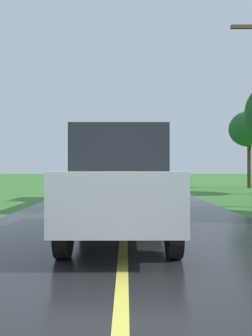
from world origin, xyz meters
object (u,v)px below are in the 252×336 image
banana_truck_far (124,168)px  following_car (120,184)px  banana_truck_near (125,166)px  roadside_tree_far_left (249,129)px

banana_truck_far → following_car: (0.07, -22.58, -0.40)m
banana_truck_near → roadside_tree_far_left: (8.92, 10.60, 2.75)m
banana_truck_far → roadside_tree_far_left: bearing=-28.5°
roadside_tree_far_left → following_car: roadside_tree_far_left is taller
banana_truck_far → roadside_tree_far_left: 10.64m
banana_truck_near → roadside_tree_far_left: 14.12m
banana_truck_near → roadside_tree_far_left: bearing=49.9°
following_car → banana_truck_far: bearing=90.2°
banana_truck_far → banana_truck_near: bearing=-89.6°
banana_truck_near → banana_truck_far: (-0.11, 15.50, -0.00)m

